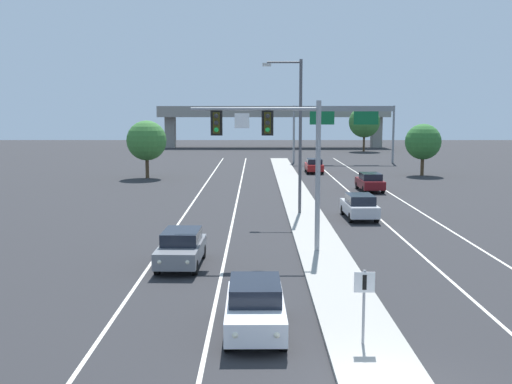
{
  "coord_description": "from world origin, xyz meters",
  "views": [
    {
      "loc": [
        -3.24,
        -14.35,
        6.89
      ],
      "look_at": [
        -3.2,
        13.48,
        3.2
      ],
      "focal_mm": 43.35,
      "sensor_mm": 36.0,
      "label": 1
    }
  ],
  "objects_px": {
    "tree_far_right_b": "(363,122)",
    "car_receding_darkred": "(369,182)",
    "car_oncoming_grey": "(180,248)",
    "car_receding_silver": "(359,206)",
    "street_lamp_median": "(296,127)",
    "tree_far_left_a": "(146,141)",
    "tree_far_right_a": "(422,142)",
    "highway_sign_gantry": "(343,116)",
    "car_receding_red": "(313,165)",
    "median_sign_post": "(363,296)",
    "car_oncoming_white": "(254,306)",
    "overhead_signal_mast": "(277,144)"
  },
  "relations": [
    {
      "from": "car_oncoming_grey",
      "to": "car_receding_silver",
      "type": "bearing_deg",
      "value": 50.45
    },
    {
      "from": "median_sign_post",
      "to": "street_lamp_median",
      "type": "bearing_deg",
      "value": 91.09
    },
    {
      "from": "tree_far_left_a",
      "to": "car_oncoming_white",
      "type": "bearing_deg",
      "value": -75.91
    },
    {
      "from": "median_sign_post",
      "to": "car_receding_red",
      "type": "bearing_deg",
      "value": 86.26
    },
    {
      "from": "median_sign_post",
      "to": "tree_far_right_a",
      "type": "height_order",
      "value": "tree_far_right_a"
    },
    {
      "from": "car_receding_red",
      "to": "tree_far_right_b",
      "type": "relative_size",
      "value": 0.59
    },
    {
      "from": "street_lamp_median",
      "to": "tree_far_left_a",
      "type": "height_order",
      "value": "street_lamp_median"
    },
    {
      "from": "tree_far_right_a",
      "to": "tree_far_right_b",
      "type": "height_order",
      "value": "tree_far_right_b"
    },
    {
      "from": "car_receding_darkred",
      "to": "tree_far_right_a",
      "type": "bearing_deg",
      "value": 58.49
    },
    {
      "from": "tree_far_right_b",
      "to": "car_receding_darkred",
      "type": "bearing_deg",
      "value": -99.26
    },
    {
      "from": "car_receding_silver",
      "to": "car_receding_red",
      "type": "height_order",
      "value": "same"
    },
    {
      "from": "median_sign_post",
      "to": "highway_sign_gantry",
      "type": "xyz_separation_m",
      "value": [
        8.33,
        63.6,
        4.58
      ]
    },
    {
      "from": "car_oncoming_white",
      "to": "car_receding_darkred",
      "type": "bearing_deg",
      "value": 73.88
    },
    {
      "from": "median_sign_post",
      "to": "highway_sign_gantry",
      "type": "height_order",
      "value": "highway_sign_gantry"
    },
    {
      "from": "car_oncoming_white",
      "to": "street_lamp_median",
      "type": "bearing_deg",
      "value": 82.94
    },
    {
      "from": "median_sign_post",
      "to": "car_receding_red",
      "type": "xyz_separation_m",
      "value": [
        3.33,
        50.95,
        -0.77
      ]
    },
    {
      "from": "car_oncoming_grey",
      "to": "car_receding_darkred",
      "type": "xyz_separation_m",
      "value": [
        13.1,
        25.6,
        0.0
      ]
    },
    {
      "from": "overhead_signal_mast",
      "to": "median_sign_post",
      "type": "bearing_deg",
      "value": -80.29
    },
    {
      "from": "highway_sign_gantry",
      "to": "car_receding_red",
      "type": "bearing_deg",
      "value": -111.55
    },
    {
      "from": "highway_sign_gantry",
      "to": "tree_far_right_b",
      "type": "relative_size",
      "value": 1.76
    },
    {
      "from": "car_receding_darkred",
      "to": "highway_sign_gantry",
      "type": "height_order",
      "value": "highway_sign_gantry"
    },
    {
      "from": "median_sign_post",
      "to": "car_oncoming_white",
      "type": "distance_m",
      "value": 3.53
    },
    {
      "from": "street_lamp_median",
      "to": "tree_far_right_a",
      "type": "height_order",
      "value": "street_lamp_median"
    },
    {
      "from": "overhead_signal_mast",
      "to": "tree_far_left_a",
      "type": "xyz_separation_m",
      "value": [
        -12.16,
        33.53,
        -1.45
      ]
    },
    {
      "from": "overhead_signal_mast",
      "to": "highway_sign_gantry",
      "type": "bearing_deg",
      "value": 78.58
    },
    {
      "from": "car_oncoming_grey",
      "to": "tree_far_left_a",
      "type": "relative_size",
      "value": 0.77
    },
    {
      "from": "street_lamp_median",
      "to": "car_receding_darkred",
      "type": "relative_size",
      "value": 2.22
    },
    {
      "from": "overhead_signal_mast",
      "to": "tree_far_left_a",
      "type": "bearing_deg",
      "value": 109.94
    },
    {
      "from": "median_sign_post",
      "to": "tree_far_left_a",
      "type": "xyz_separation_m",
      "value": [
        -14.24,
        45.65,
        2.24
      ]
    },
    {
      "from": "car_receding_darkred",
      "to": "tree_far_left_a",
      "type": "height_order",
      "value": "tree_far_left_a"
    },
    {
      "from": "street_lamp_median",
      "to": "car_oncoming_white",
      "type": "bearing_deg",
      "value": -97.06
    },
    {
      "from": "car_oncoming_white",
      "to": "car_receding_red",
      "type": "height_order",
      "value": "same"
    },
    {
      "from": "median_sign_post",
      "to": "car_receding_red",
      "type": "height_order",
      "value": "median_sign_post"
    },
    {
      "from": "street_lamp_median",
      "to": "car_receding_darkred",
      "type": "distance_m",
      "value": 14.92
    },
    {
      "from": "median_sign_post",
      "to": "car_oncoming_grey",
      "type": "height_order",
      "value": "median_sign_post"
    },
    {
      "from": "street_lamp_median",
      "to": "car_receding_silver",
      "type": "bearing_deg",
      "value": -19.76
    },
    {
      "from": "tree_far_right_b",
      "to": "tree_far_left_a",
      "type": "bearing_deg",
      "value": -125.38
    },
    {
      "from": "median_sign_post",
      "to": "tree_far_right_a",
      "type": "distance_m",
      "value": 50.45
    },
    {
      "from": "car_oncoming_grey",
      "to": "car_receding_red",
      "type": "bearing_deg",
      "value": 76.66
    },
    {
      "from": "car_receding_silver",
      "to": "tree_far_right_b",
      "type": "relative_size",
      "value": 0.6
    },
    {
      "from": "street_lamp_median",
      "to": "tree_far_right_a",
      "type": "distance_m",
      "value": 29.31
    },
    {
      "from": "overhead_signal_mast",
      "to": "tree_far_left_a",
      "type": "relative_size",
      "value": 1.23
    },
    {
      "from": "overhead_signal_mast",
      "to": "median_sign_post",
      "type": "height_order",
      "value": "overhead_signal_mast"
    },
    {
      "from": "car_oncoming_grey",
      "to": "car_oncoming_white",
      "type": "bearing_deg",
      "value": -68.26
    },
    {
      "from": "tree_far_left_a",
      "to": "tree_far_right_a",
      "type": "distance_m",
      "value": 28.95
    },
    {
      "from": "car_oncoming_grey",
      "to": "car_receding_silver",
      "type": "xyz_separation_m",
      "value": [
        9.95,
        12.05,
        0.0
      ]
    },
    {
      "from": "car_receding_silver",
      "to": "highway_sign_gantry",
      "type": "distance_m",
      "value": 42.45
    },
    {
      "from": "highway_sign_gantry",
      "to": "car_oncoming_white",
      "type": "bearing_deg",
      "value": -100.45
    },
    {
      "from": "median_sign_post",
      "to": "car_oncoming_grey",
      "type": "relative_size",
      "value": 0.49
    },
    {
      "from": "car_receding_red",
      "to": "highway_sign_gantry",
      "type": "height_order",
      "value": "highway_sign_gantry"
    }
  ]
}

